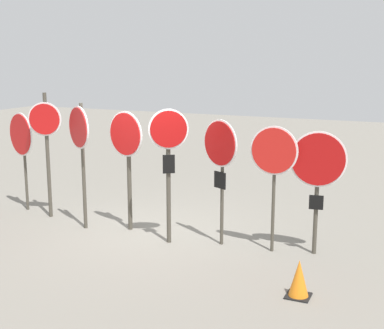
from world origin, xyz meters
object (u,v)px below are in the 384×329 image
(stop_sign_6, at_px, (274,159))
(traffic_cone_0, at_px, (299,279))
(stop_sign_0, at_px, (21,139))
(stop_sign_3, at_px, (127,147))
(stop_sign_1, at_px, (46,135))
(stop_sign_4, at_px, (169,150))
(stop_sign_7, at_px, (318,168))
(stop_sign_2, at_px, (80,139))
(stop_sign_5, at_px, (220,154))

(stop_sign_6, distance_m, traffic_cone_0, 2.22)
(stop_sign_0, height_order, stop_sign_3, stop_sign_3)
(stop_sign_1, bearing_deg, stop_sign_4, -27.97)
(stop_sign_6, bearing_deg, stop_sign_1, -178.30)
(stop_sign_0, xyz_separation_m, stop_sign_1, (0.83, -0.20, 0.17))
(stop_sign_7, relative_size, traffic_cone_0, 3.90)
(stop_sign_1, bearing_deg, stop_sign_2, -37.71)
(stop_sign_5, height_order, traffic_cone_0, stop_sign_5)
(stop_sign_4, height_order, stop_sign_6, stop_sign_4)
(stop_sign_1, relative_size, stop_sign_4, 1.07)
(stop_sign_0, relative_size, traffic_cone_0, 3.94)
(stop_sign_2, xyz_separation_m, traffic_cone_0, (4.53, -1.27, -1.50))
(stop_sign_5, bearing_deg, stop_sign_1, -154.70)
(stop_sign_6, height_order, traffic_cone_0, stop_sign_6)
(traffic_cone_0, bearing_deg, stop_sign_4, 155.18)
(stop_sign_0, bearing_deg, traffic_cone_0, 4.71)
(stop_sign_4, height_order, stop_sign_7, stop_sign_4)
(stop_sign_0, height_order, stop_sign_7, stop_sign_0)
(stop_sign_3, bearing_deg, stop_sign_6, 15.30)
(stop_sign_6, bearing_deg, stop_sign_2, -173.40)
(stop_sign_5, distance_m, stop_sign_6, 0.94)
(traffic_cone_0, bearing_deg, stop_sign_5, 139.69)
(stop_sign_1, relative_size, stop_sign_6, 1.19)
(stop_sign_0, distance_m, stop_sign_3, 2.77)
(stop_sign_3, height_order, stop_sign_4, stop_sign_4)
(stop_sign_2, relative_size, traffic_cone_0, 4.51)
(stop_sign_5, bearing_deg, stop_sign_2, -148.39)
(traffic_cone_0, bearing_deg, stop_sign_2, 164.33)
(stop_sign_7, xyz_separation_m, traffic_cone_0, (0.14, -1.72, -1.23))
(stop_sign_0, height_order, stop_sign_4, stop_sign_4)
(stop_sign_1, xyz_separation_m, traffic_cone_0, (5.61, -1.60, -1.47))
(stop_sign_2, relative_size, stop_sign_3, 1.06)
(stop_sign_2, bearing_deg, stop_sign_1, -167.65)
(stop_sign_0, height_order, stop_sign_5, stop_sign_5)
(stop_sign_2, relative_size, stop_sign_7, 1.16)
(stop_sign_3, bearing_deg, traffic_cone_0, -7.31)
(stop_sign_1, height_order, stop_sign_6, stop_sign_1)
(stop_sign_7, distance_m, traffic_cone_0, 2.12)
(stop_sign_4, bearing_deg, stop_sign_0, 136.80)
(stop_sign_6, xyz_separation_m, stop_sign_7, (0.70, 0.18, -0.14))
(stop_sign_5, xyz_separation_m, stop_sign_6, (0.94, 0.03, -0.02))
(stop_sign_0, distance_m, stop_sign_4, 3.85)
(stop_sign_1, xyz_separation_m, stop_sign_6, (4.77, -0.06, -0.10))
(stop_sign_3, relative_size, stop_sign_4, 0.95)
(stop_sign_4, height_order, traffic_cone_0, stop_sign_4)
(stop_sign_2, bearing_deg, stop_sign_5, 34.35)
(stop_sign_6, relative_size, stop_sign_7, 1.03)
(stop_sign_2, distance_m, stop_sign_6, 3.71)
(stop_sign_4, distance_m, stop_sign_6, 1.82)
(stop_sign_0, relative_size, stop_sign_1, 0.83)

